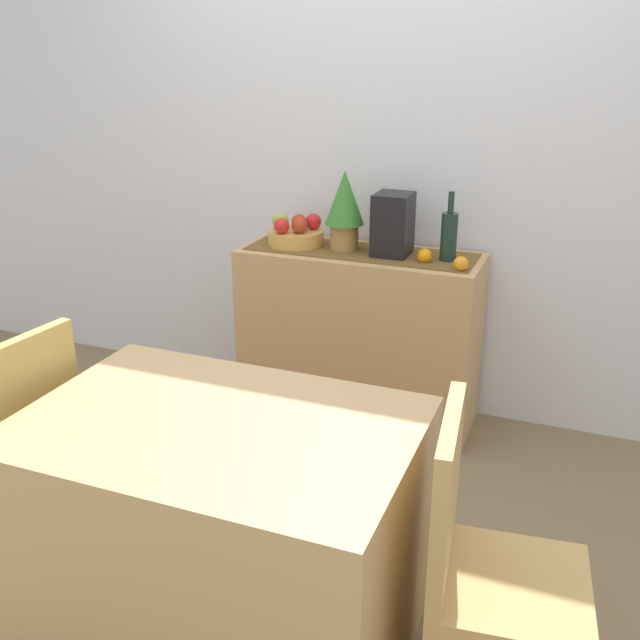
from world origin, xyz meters
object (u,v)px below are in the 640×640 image
Objects in this scene: wine_bottle at (449,236)px; chair_near_window at (11,500)px; coffee_maker at (393,225)px; potted_plant at (345,206)px; fruit_bowl at (296,237)px; dining_table at (222,530)px; chair_by_corner at (498,635)px; sideboard_console at (359,337)px.

chair_near_window is at bearing -127.78° from wine_bottle.
potted_plant is (-0.23, -0.00, 0.07)m from coffee_maker.
dining_table is at bearing -75.16° from fruit_bowl.
wine_bottle is (0.73, 0.00, 0.08)m from fruit_bowl.
wine_bottle is 1.72m from chair_by_corner.
wine_bottle reaches higher than chair_near_window.
chair_near_window is 1.00× the size of chair_by_corner.
potted_plant reaches higher than sideboard_console.
dining_table is 1.26× the size of chair_by_corner.
chair_near_window is at bearing -106.12° from fruit_bowl.
coffee_maker is 0.25× the size of dining_table.
coffee_maker is 0.31× the size of chair_near_window.
wine_bottle reaches higher than dining_table.
chair_by_corner is (1.66, -0.00, 0.00)m from chair_near_window.
fruit_bowl is (-0.32, 0.00, 0.46)m from sideboard_console.
wine_bottle is 1.64m from dining_table.
wine_bottle is 2.02m from chair_near_window.
potted_plant is 1.65m from dining_table.
chair_by_corner is at bearing -71.62° from wine_bottle.
coffee_maker reaches higher than sideboard_console.
chair_by_corner reaches higher than dining_table.
potted_plant is at bearing 65.70° from chair_near_window.
dining_table is 0.84m from chair_near_window.
potted_plant is (-0.48, -0.00, 0.09)m from wine_bottle.
sideboard_console is at bearing 180.00° from coffee_maker.
potted_plant is at bearing -180.00° from sideboard_console.
potted_plant is 0.41× the size of chair_near_window.
fruit_bowl is at bearing 180.00° from sideboard_console.
wine_bottle is 0.27× the size of dining_table.
coffee_maker is (0.47, 0.00, 0.10)m from fruit_bowl.
fruit_bowl is 0.23× the size of dining_table.
fruit_bowl is 0.85× the size of wine_bottle.
sideboard_console is 0.99× the size of dining_table.
wine_bottle reaches higher than coffee_maker.
dining_table is (-0.08, -1.50, -0.61)m from coffee_maker.
dining_table is 0.84m from chair_by_corner.
fruit_bowl is 0.30m from potted_plant.
dining_table is at bearing -102.50° from wine_bottle.
fruit_bowl reaches higher than chair_near_window.
sideboard_console is at bearing 92.77° from dining_table.
coffee_maker is at bearing 116.67° from chair_by_corner.
dining_table is (0.07, -1.50, -0.05)m from sideboard_console.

